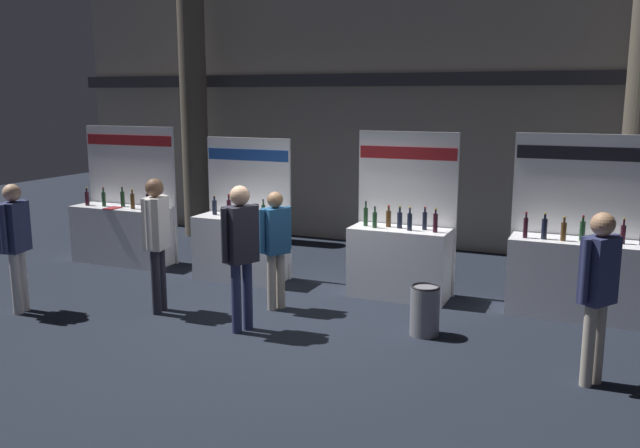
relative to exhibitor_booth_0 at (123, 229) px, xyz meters
The scene contains 12 objects.
ground_plane 4.46m from the exhibitor_booth_0, 23.81° to the right, with size 29.35×29.35×0.00m, color black.
hall_colonnade 5.70m from the exhibitor_booth_0, 39.25° to the left, with size 14.68×1.28×5.83m.
exhibitor_booth_0 is the anchor object (origin of this frame).
exhibitor_booth_1 2.48m from the exhibitor_booth_0, ahead, with size 1.49×0.66×2.25m.
exhibitor_booth_2 5.08m from the exhibitor_booth_0, ahead, with size 1.50×0.66×2.40m.
exhibitor_booth_3 7.55m from the exhibitor_booth_0, ahead, with size 1.91×0.66×2.42m.
trash_bin 6.04m from the exhibitor_booth_0, 14.46° to the right, with size 0.36×0.36×0.63m.
visitor_1 2.91m from the exhibitor_booth_0, 78.85° to the right, with size 0.31×0.53×1.76m.
visitor_2 3.93m from the exhibitor_booth_0, 19.52° to the right, with size 0.38×0.44×1.64m.
visitor_3 4.38m from the exhibitor_booth_0, 31.51° to the right, with size 0.38×0.52×1.84m.
visitor_4 8.11m from the exhibitor_booth_0, 16.11° to the right, with size 0.39×0.44×1.79m.
visitor_6 3.12m from the exhibitor_booth_0, 42.00° to the right, with size 0.31×0.53×1.84m.
Camera 1 is at (3.73, -7.48, 2.91)m, focal length 37.61 mm.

